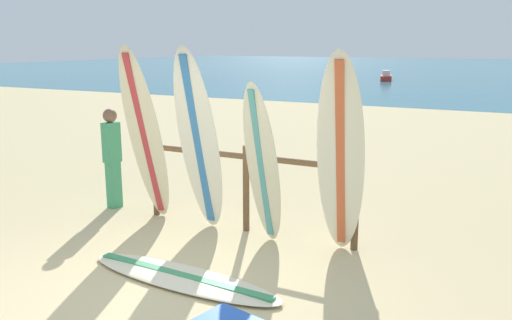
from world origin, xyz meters
TOP-DOWN VIEW (x-y plane):
  - ground_plane at (0.00, 0.00)m, footprint 120.00×120.00m
  - ocean_water at (0.00, 58.00)m, footprint 120.00×80.00m
  - surfboard_rack at (-0.02, 2.34)m, footprint 3.18×0.09m
  - surfboard_leaning_far_left at (-1.37, 1.93)m, footprint 0.64×1.00m
  - surfboard_leaning_left at (-0.52, 1.96)m, footprint 0.60×0.76m
  - surfboard_leaning_center_left at (0.42, 1.96)m, footprint 0.57×0.61m
  - surfboard_leaning_center at (1.44, 1.92)m, footprint 0.71×0.98m
  - surfboard_lying_on_sand at (0.10, 0.61)m, footprint 2.51×0.72m
  - beachgoer_standing at (-2.38, 2.35)m, footprint 0.21×0.28m
  - small_boat_offshore at (-5.58, 34.01)m, footprint 1.22×2.16m

SIDE VIEW (x-z plane):
  - ground_plane at x=0.00m, z-range 0.00..0.00m
  - ocean_water at x=0.00m, z-range 0.00..0.01m
  - surfboard_lying_on_sand at x=0.10m, z-range -0.01..0.08m
  - small_boat_offshore at x=-5.58m, z-range -0.10..0.61m
  - surfboard_rack at x=-0.02m, z-range 0.18..1.38m
  - beachgoer_standing at x=-2.38m, z-range 0.08..1.65m
  - surfboard_leaning_center_left at x=0.42m, z-range 0.00..2.11m
  - surfboard_leaning_center at x=1.44m, z-range 0.00..2.50m
  - surfboard_leaning_left at x=-0.52m, z-range 0.00..2.53m
  - surfboard_leaning_far_left at x=-1.37m, z-range 0.00..2.55m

